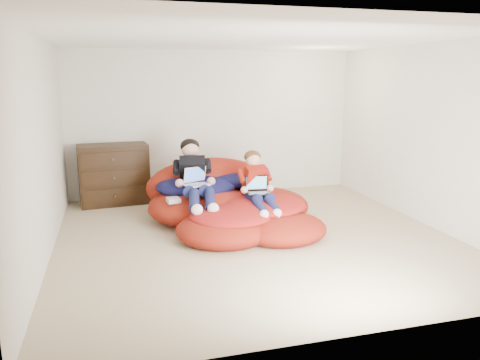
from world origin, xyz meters
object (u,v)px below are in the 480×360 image
object	(u,v)px
older_boy	(194,173)
laptop_white	(196,180)
beanbag_pile	(228,204)
younger_boy	(257,182)
dresser	(114,174)
laptop_black	(258,188)

from	to	relation	value
older_boy	laptop_white	xyz separation A→B (m)	(-0.00, -0.11, -0.07)
beanbag_pile	older_boy	xyz separation A→B (m)	(-0.46, 0.10, 0.45)
younger_boy	laptop_white	size ratio (longest dim) A/B	2.60
dresser	laptop_white	distance (m)	1.86
older_boy	younger_boy	size ratio (longest dim) A/B	1.34
beanbag_pile	older_boy	bearing A→B (deg)	168.22
younger_boy	laptop_black	distance (m)	0.09
dresser	laptop_white	bearing A→B (deg)	-53.77
dresser	older_boy	xyz separation A→B (m)	(1.10, -1.39, 0.23)
beanbag_pile	younger_boy	xyz separation A→B (m)	(0.32, -0.35, 0.37)
dresser	younger_boy	bearing A→B (deg)	-44.25
laptop_white	laptop_black	bearing A→B (deg)	-25.43
younger_boy	laptop_white	world-z (taller)	younger_boy
beanbag_pile	younger_boy	distance (m)	0.61
dresser	younger_boy	world-z (taller)	younger_boy
dresser	laptop_white	xyz separation A→B (m)	(1.10, -1.50, 0.15)
beanbag_pile	laptop_black	distance (m)	0.58
laptop_white	beanbag_pile	bearing A→B (deg)	1.91
younger_boy	laptop_black	bearing A→B (deg)	-90.00
beanbag_pile	younger_boy	size ratio (longest dim) A/B	2.54
older_boy	laptop_white	bearing A→B (deg)	-90.00
beanbag_pile	older_boy	size ratio (longest dim) A/B	1.89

